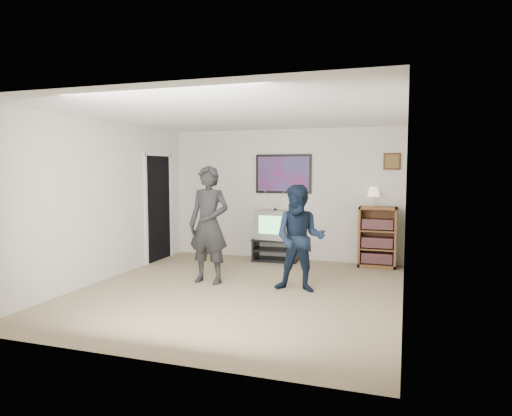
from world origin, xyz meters
The scene contains 13 objects.
room_shell centered at (0.00, 0.35, 1.25)m, with size 4.51×5.00×2.51m.
media_stand centered at (-0.08, 2.23, 0.21)m, with size 0.88×0.53×0.43m.
crt_television centered at (-0.09, 2.23, 0.70)m, with size 0.64×0.54×0.54m, color gray, non-canonical shape.
bookshelf centered at (1.79, 2.28, 0.54)m, with size 0.66×0.37×1.08m, color brown, non-canonical shape.
table_lamp centered at (1.70, 2.31, 1.25)m, with size 0.22×0.22×0.35m, color beige, non-canonical shape.
person_tall centered at (-0.60, 0.31, 0.90)m, with size 0.66×0.43×1.79m, color black.
person_short centered at (0.83, 0.26, 0.76)m, with size 0.74×0.58×1.53m, color black.
controller_left centered at (-0.54, 0.52, 1.28)m, with size 0.03×0.12×0.03m, color white.
controller_right centered at (0.79, 0.50, 0.97)m, with size 0.04×0.12×0.04m, color white.
poster centered at (0.00, 2.48, 1.65)m, with size 1.10×0.03×0.75m, color black.
air_vent centered at (-0.55, 2.48, 1.95)m, with size 0.28×0.02×0.14m, color white.
small_picture centered at (2.00, 2.48, 1.88)m, with size 0.30×0.03×0.30m, color #341A10.
doorway centered at (-2.23, 1.60, 1.00)m, with size 0.03×0.85×2.00m, color black.
Camera 1 is at (2.25, -6.02, 1.76)m, focal length 32.00 mm.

